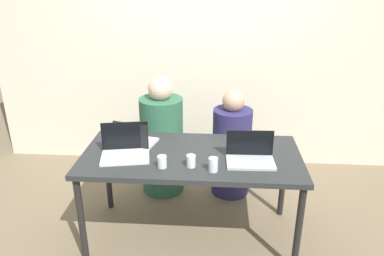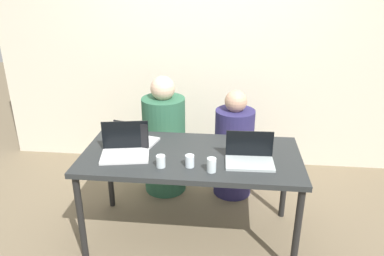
{
  "view_description": "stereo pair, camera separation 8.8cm",
  "coord_description": "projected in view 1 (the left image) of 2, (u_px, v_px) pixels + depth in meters",
  "views": [
    {
      "loc": [
        0.19,
        -2.53,
        2.01
      ],
      "look_at": [
        0.0,
        0.08,
        0.93
      ],
      "focal_mm": 35.0,
      "sensor_mm": 36.0,
      "label": 1
    },
    {
      "loc": [
        0.27,
        -2.53,
        2.01
      ],
      "look_at": [
        0.0,
        0.08,
        0.93
      ],
      "focal_mm": 35.0,
      "sensor_mm": 36.0,
      "label": 2
    }
  ],
  "objects": [
    {
      "name": "person_on_right",
      "position": [
        231.0,
        149.0,
        3.56
      ],
      "size": [
        0.38,
        0.38,
        1.05
      ],
      "rotation": [
        0.0,
        0.0,
        3.1
      ],
      "color": "navy",
      "rests_on": "ground"
    },
    {
      "name": "water_glass_left",
      "position": [
        162.0,
        162.0,
        2.62
      ],
      "size": [
        0.07,
        0.07,
        0.09
      ],
      "color": "silver",
      "rests_on": "desk"
    },
    {
      "name": "desk",
      "position": [
        191.0,
        161.0,
        2.86
      ],
      "size": [
        1.65,
        0.79,
        0.75
      ],
      "color": "#262A2A",
      "rests_on": "ground"
    },
    {
      "name": "ground_plane",
      "position": [
        191.0,
        234.0,
        3.12
      ],
      "size": [
        12.0,
        12.0,
        0.0
      ],
      "primitive_type": "plane",
      "color": "#73644C"
    },
    {
      "name": "laptop_back_left",
      "position": [
        135.0,
        139.0,
        2.96
      ],
      "size": [
        0.33,
        0.29,
        0.22
      ],
      "rotation": [
        0.0,
        0.0,
        2.89
      ],
      "color": "silver",
      "rests_on": "desk"
    },
    {
      "name": "water_glass_center",
      "position": [
        191.0,
        162.0,
        2.63
      ],
      "size": [
        0.06,
        0.06,
        0.09
      ],
      "color": "silver",
      "rests_on": "desk"
    },
    {
      "name": "laptop_front_left",
      "position": [
        125.0,
        149.0,
        2.79
      ],
      "size": [
        0.39,
        0.31,
        0.24
      ],
      "rotation": [
        0.0,
        0.0,
        0.19
      ],
      "color": "silver",
      "rests_on": "desk"
    },
    {
      "name": "laptop_front_right",
      "position": [
        250.0,
        156.0,
        2.7
      ],
      "size": [
        0.35,
        0.25,
        0.21
      ],
      "rotation": [
        0.0,
        0.0,
        0.03
      ],
      "color": "#ADB8B9",
      "rests_on": "desk"
    },
    {
      "name": "person_on_left",
      "position": [
        162.0,
        142.0,
        3.59
      ],
      "size": [
        0.5,
        0.5,
        1.16
      ],
      "rotation": [
        0.0,
        0.0,
        3.41
      ],
      "color": "#2C5F44",
      "rests_on": "ground"
    },
    {
      "name": "back_wall",
      "position": [
        201.0,
        51.0,
        3.93
      ],
      "size": [
        4.5,
        0.1,
        2.51
      ],
      "primitive_type": "cube",
      "color": "beige",
      "rests_on": "ground"
    },
    {
      "name": "water_glass_right",
      "position": [
        213.0,
        166.0,
        2.57
      ],
      "size": [
        0.06,
        0.06,
        0.1
      ],
      "color": "silver",
      "rests_on": "desk"
    }
  ]
}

